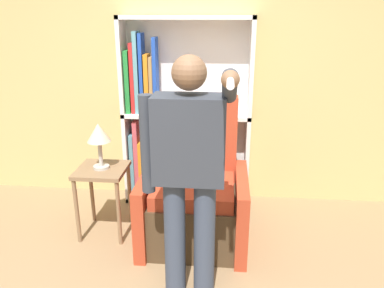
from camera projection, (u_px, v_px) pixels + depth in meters
The scene contains 6 objects.
wall_back at pixel (191, 70), 3.86m from camera, with size 8.00×0.06×2.80m.
bookcase at pixel (170, 121), 3.89m from camera, with size 1.31×0.28×1.94m.
armchair at pixel (195, 197), 3.34m from camera, with size 0.92×0.81×1.27m.
person_standing at pixel (189, 167), 2.45m from camera, with size 0.61×0.78×1.72m.
side_table at pixel (103, 181), 3.38m from camera, with size 0.43×0.43×0.65m.
table_lamp at pixel (99, 136), 3.24m from camera, with size 0.21×0.21×0.41m.
Camera 1 is at (0.39, -1.84, 1.95)m, focal length 35.00 mm.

